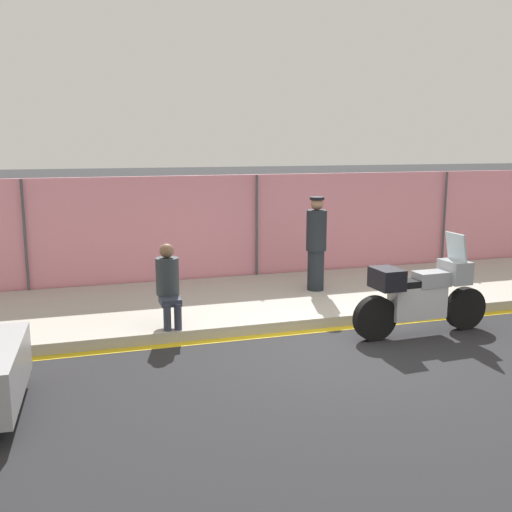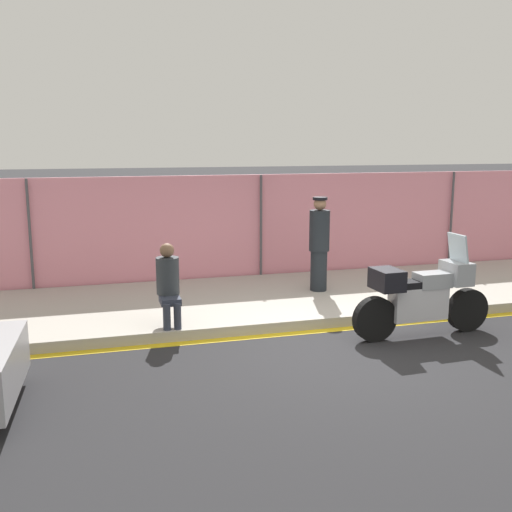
{
  "view_description": "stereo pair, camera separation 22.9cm",
  "coord_description": "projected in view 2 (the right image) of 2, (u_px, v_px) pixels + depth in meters",
  "views": [
    {
      "loc": [
        -3.56,
        -7.29,
        2.86
      ],
      "look_at": [
        -0.98,
        1.08,
        1.18
      ],
      "focal_mm": 42.0,
      "sensor_mm": 36.0,
      "label": 1
    },
    {
      "loc": [
        -3.34,
        -7.36,
        2.86
      ],
      "look_at": [
        -0.98,
        1.08,
        1.18
      ],
      "focal_mm": 42.0,
      "sensor_mm": 36.0,
      "label": 2
    }
  ],
  "objects": [
    {
      "name": "ground_plane",
      "position": [
        344.0,
        349.0,
        8.38
      ],
      "size": [
        120.0,
        120.0,
        0.0
      ],
      "primitive_type": "plane",
      "color": "#262628"
    },
    {
      "name": "motorcycle",
      "position": [
        422.0,
        296.0,
        8.83
      ],
      "size": [
        2.25,
        0.55,
        1.52
      ],
      "rotation": [
        0.0,
        0.0,
        0.04
      ],
      "color": "black",
      "rests_on": "ground_plane"
    },
    {
      "name": "person_seated_on_curb",
      "position": [
        168.0,
        280.0,
        8.91
      ],
      "size": [
        0.35,
        0.62,
        1.21
      ],
      "color": "#2D3342",
      "rests_on": "sidewalk"
    },
    {
      "name": "officer_standing",
      "position": [
        319.0,
        243.0,
        10.87
      ],
      "size": [
        0.37,
        0.37,
        1.72
      ],
      "color": "#1E2328",
      "rests_on": "sidewalk"
    },
    {
      "name": "curb_paint_stripe",
      "position": [
        321.0,
        331.0,
        9.17
      ],
      "size": [
        32.75,
        0.18,
        0.01
      ],
      "color": "gold",
      "rests_on": "ground_plane"
    },
    {
      "name": "storefront_fence",
      "position": [
        260.0,
        229.0,
        12.23
      ],
      "size": [
        31.11,
        0.17,
        2.21
      ],
      "color": "pink",
      "rests_on": "ground_plane"
    },
    {
      "name": "sidewalk",
      "position": [
        286.0,
        298.0,
        10.79
      ],
      "size": [
        32.75,
        3.27,
        0.16
      ],
      "color": "#ADA89E",
      "rests_on": "ground_plane"
    }
  ]
}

